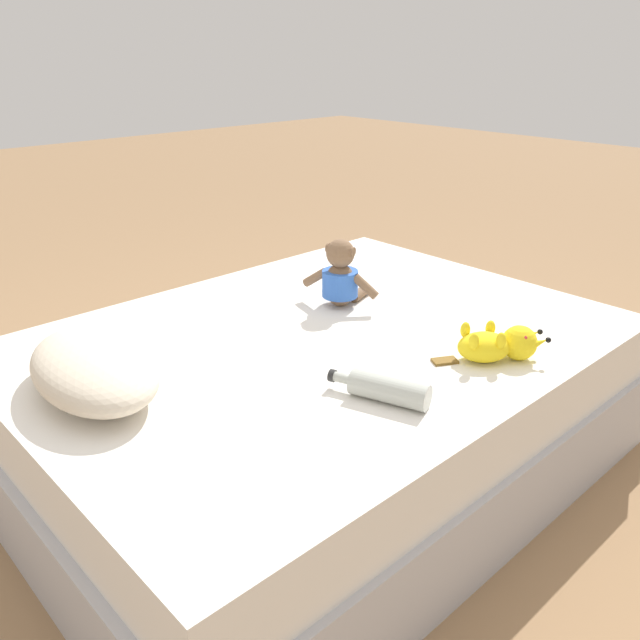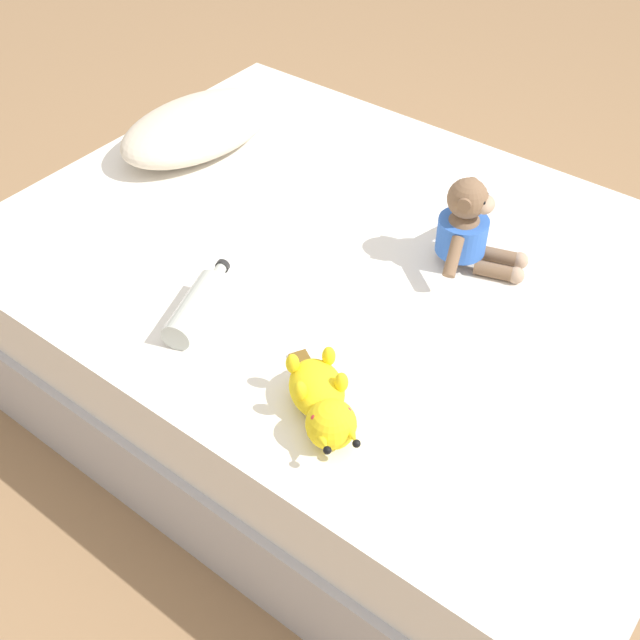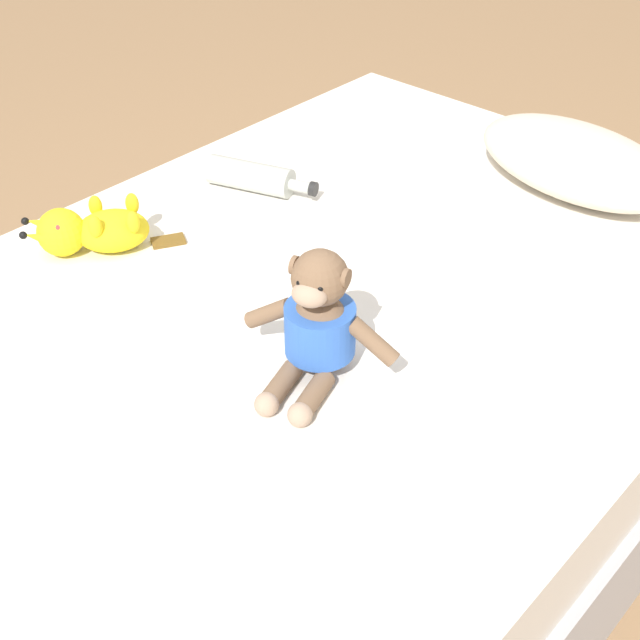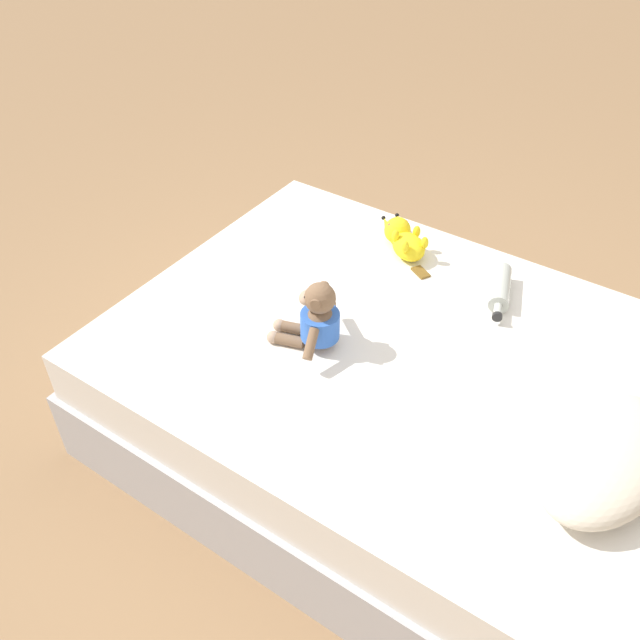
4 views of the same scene
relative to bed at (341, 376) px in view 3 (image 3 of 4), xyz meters
name	(u,v)px [view 3 (image 3 of 4)]	position (x,y,z in m)	size (l,w,h in m)	color
ground_plane	(340,453)	(0.00, 0.00, -0.23)	(16.00, 16.00, 0.00)	#93704C
bed	(341,376)	(0.00, 0.00, 0.00)	(1.37, 1.85, 0.47)	#B2B2B7
pillow	(577,161)	(0.13, 0.66, 0.31)	(0.54, 0.36, 0.13)	beige
plush_monkey	(317,325)	(0.14, -0.23, 0.34)	(0.28, 0.24, 0.24)	brown
plush_yellow_creature	(91,230)	(-0.47, -0.25, 0.29)	(0.24, 0.29, 0.10)	yellow
glass_bottle	(253,177)	(-0.41, 0.15, 0.27)	(0.27, 0.14, 0.07)	#B7BCB2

